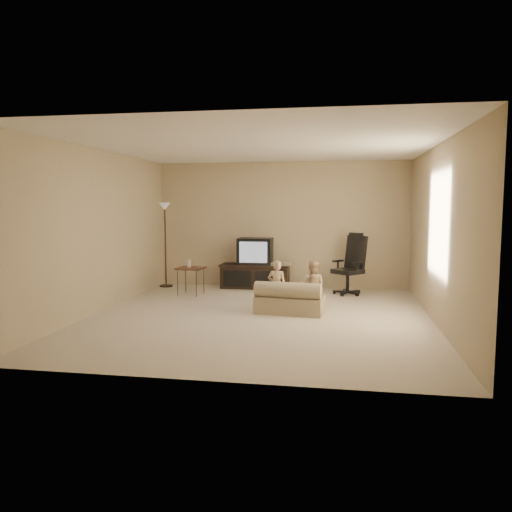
{
  "coord_description": "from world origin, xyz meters",
  "views": [
    {
      "loc": [
        1.19,
        -7.18,
        1.67
      ],
      "look_at": [
        -0.15,
        0.6,
        0.84
      ],
      "focal_mm": 35.0,
      "sensor_mm": 36.0,
      "label": 1
    }
  ],
  "objects": [
    {
      "name": "floor",
      "position": [
        0.0,
        0.0,
        0.0
      ],
      "size": [
        5.5,
        5.5,
        0.0
      ],
      "primitive_type": "plane",
      "color": "beige",
      "rests_on": "ground"
    },
    {
      "name": "room_shell",
      "position": [
        0.0,
        0.0,
        1.52
      ],
      "size": [
        5.5,
        5.5,
        5.5
      ],
      "color": "white",
      "rests_on": "floor"
    },
    {
      "name": "tv_stand",
      "position": [
        -0.48,
        2.49,
        0.41
      ],
      "size": [
        1.4,
        0.52,
        1.0
      ],
      "rotation": [
        0.0,
        0.0,
        0.0
      ],
      "color": "black",
      "rests_on": "floor"
    },
    {
      "name": "office_chair",
      "position": [
        1.36,
        2.12,
        0.41
      ],
      "size": [
        0.74,
        0.74,
        1.14
      ],
      "rotation": [
        0.0,
        0.0,
        -0.73
      ],
      "color": "black",
      "rests_on": "floor"
    },
    {
      "name": "side_table",
      "position": [
        -1.53,
        1.56,
        0.49
      ],
      "size": [
        0.5,
        0.5,
        0.69
      ],
      "rotation": [
        0.0,
        0.0,
        -0.11
      ],
      "color": "brown",
      "rests_on": "floor"
    },
    {
      "name": "floor_lamp",
      "position": [
        -2.3,
        2.35,
        1.24
      ],
      "size": [
        0.26,
        0.26,
        1.69
      ],
      "color": "black",
      "rests_on": "floor"
    },
    {
      "name": "child_sofa",
      "position": [
        0.42,
        0.3,
        0.2
      ],
      "size": [
        1.08,
        0.68,
        0.5
      ],
      "rotation": [
        0.0,
        0.0,
        -0.11
      ],
      "color": "tan",
      "rests_on": "floor"
    },
    {
      "name": "toddler_left",
      "position": [
        0.22,
        0.39,
        0.4
      ],
      "size": [
        0.32,
        0.25,
        0.8
      ],
      "primitive_type": "imported",
      "rotation": [
        0.0,
        0.0,
        3.01
      ],
      "color": "#D9AF87",
      "rests_on": "floor"
    },
    {
      "name": "toddler_right",
      "position": [
        0.76,
        0.47,
        0.4
      ],
      "size": [
        0.42,
        0.27,
        0.8
      ],
      "primitive_type": "imported",
      "rotation": [
        0.0,
        0.0,
        2.99
      ],
      "color": "#D9AF87",
      "rests_on": "floor"
    }
  ]
}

